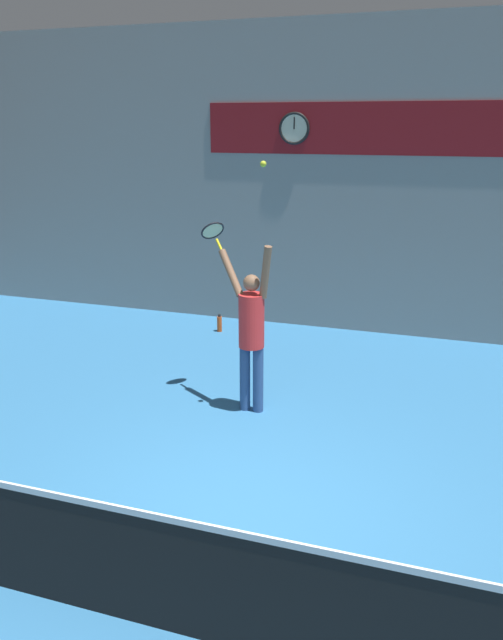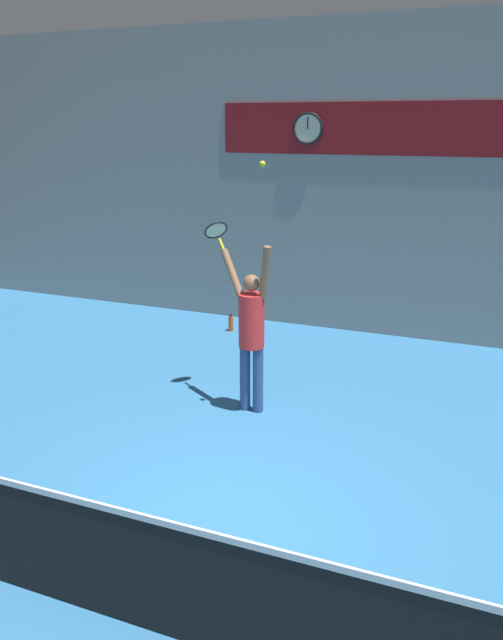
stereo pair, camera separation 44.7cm
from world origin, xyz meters
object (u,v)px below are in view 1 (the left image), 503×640
object	(u,v)px
tennis_player	(251,329)
water_bottle	(219,324)
scoreboard_clock	(294,128)
tennis_ball	(263,164)
tennis_racket	(213,232)

from	to	relation	value
tennis_player	water_bottle	size ratio (longest dim) A/B	6.90
scoreboard_clock	tennis_player	distance (m)	4.19
tennis_ball	water_bottle	distance (m)	4.35
tennis_racket	tennis_ball	world-z (taller)	tennis_ball
scoreboard_clock	tennis_ball	size ratio (longest dim) A/B	7.45
tennis_player	tennis_ball	world-z (taller)	tennis_ball
tennis_ball	water_bottle	world-z (taller)	tennis_ball
water_bottle	tennis_player	bearing A→B (deg)	-61.69
tennis_player	water_bottle	xyz separation A→B (m)	(-1.48, 2.74, -0.92)
tennis_player	water_bottle	distance (m)	3.25
tennis_player	scoreboard_clock	bearing A→B (deg)	96.83
tennis_racket	water_bottle	bearing A→B (deg)	109.90
tennis_player	tennis_racket	world-z (taller)	tennis_racket
tennis_ball	water_bottle	bearing A→B (deg)	120.15
tennis_racket	water_bottle	distance (m)	3.17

